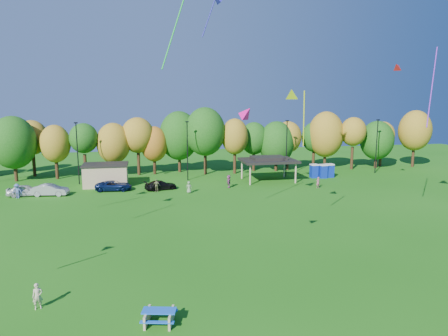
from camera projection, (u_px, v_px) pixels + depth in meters
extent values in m
plane|color=#19600F|center=(230.00, 314.00, 22.73)|extent=(160.00, 160.00, 0.00)
cylinder|color=black|center=(16.00, 170.00, 60.56)|extent=(0.50, 0.50, 3.56)
ellipsoid|color=#144C0F|center=(13.00, 143.00, 59.88)|extent=(6.62, 6.62, 8.00)
cylinder|color=black|center=(34.00, 165.00, 64.77)|extent=(0.50, 0.50, 3.79)
ellipsoid|color=olive|center=(32.00, 137.00, 64.05)|extent=(4.94, 4.94, 5.58)
cylinder|color=black|center=(57.00, 168.00, 62.48)|extent=(0.50, 0.50, 3.34)
ellipsoid|color=olive|center=(55.00, 144.00, 61.84)|extent=(4.61, 4.61, 5.88)
cylinder|color=black|center=(85.00, 166.00, 63.12)|extent=(0.50, 0.50, 3.82)
ellipsoid|color=#144C0F|center=(84.00, 138.00, 62.39)|extent=(4.43, 4.43, 4.73)
cylinder|color=black|center=(115.00, 166.00, 64.65)|extent=(0.50, 0.50, 3.25)
ellipsoid|color=olive|center=(113.00, 143.00, 64.03)|extent=(5.33, 5.33, 6.53)
cylinder|color=black|center=(139.00, 163.00, 65.90)|extent=(0.50, 0.50, 3.96)
ellipsoid|color=olive|center=(138.00, 135.00, 65.14)|extent=(5.31, 5.31, 5.82)
cylinder|color=black|center=(155.00, 165.00, 66.74)|extent=(0.50, 0.50, 3.05)
ellipsoid|color=#995914|center=(154.00, 144.00, 66.16)|extent=(4.54, 4.54, 5.87)
cylinder|color=black|center=(180.00, 161.00, 68.66)|extent=(0.50, 0.50, 3.77)
ellipsoid|color=#144C0F|center=(179.00, 136.00, 67.94)|extent=(6.69, 6.69, 8.35)
cylinder|color=black|center=(205.00, 162.00, 66.51)|extent=(0.50, 0.50, 4.28)
ellipsoid|color=#144C0F|center=(205.00, 132.00, 65.69)|extent=(6.64, 6.64, 8.01)
cylinder|color=black|center=(235.00, 162.00, 67.20)|extent=(0.50, 0.50, 3.76)
ellipsoid|color=olive|center=(235.00, 136.00, 66.49)|extent=(4.49, 4.49, 6.02)
cylinder|color=black|center=(254.00, 161.00, 69.96)|extent=(0.50, 0.50, 3.43)
ellipsoid|color=#144C0F|center=(254.00, 138.00, 69.30)|extent=(4.77, 4.77, 5.63)
cylinder|color=black|center=(276.00, 162.00, 69.91)|extent=(0.50, 0.50, 2.95)
ellipsoid|color=#144C0F|center=(276.00, 143.00, 69.35)|extent=(6.14, 6.14, 7.54)
cylinder|color=black|center=(287.00, 160.00, 70.76)|extent=(0.50, 0.50, 3.52)
ellipsoid|color=olive|center=(288.00, 137.00, 70.09)|extent=(4.78, 4.78, 5.53)
cylinder|color=black|center=(313.00, 158.00, 73.48)|extent=(0.50, 0.50, 3.39)
ellipsoid|color=#144C0F|center=(314.00, 137.00, 72.83)|extent=(4.54, 4.54, 5.46)
cylinder|color=black|center=(325.00, 158.00, 72.53)|extent=(0.50, 0.50, 3.72)
ellipsoid|color=olive|center=(326.00, 134.00, 71.82)|extent=(6.32, 6.32, 8.24)
cylinder|color=black|center=(352.00, 158.00, 71.44)|extent=(0.50, 0.50, 4.06)
ellipsoid|color=olive|center=(353.00, 132.00, 70.67)|extent=(4.50, 4.50, 5.13)
cylinder|color=black|center=(376.00, 160.00, 73.03)|extent=(0.50, 0.50, 3.05)
ellipsoid|color=#144C0F|center=(377.00, 140.00, 72.44)|extent=(5.97, 5.97, 7.05)
cylinder|color=black|center=(380.00, 157.00, 74.86)|extent=(0.50, 0.50, 3.55)
ellipsoid|color=olive|center=(382.00, 135.00, 74.18)|extent=(4.60, 4.60, 4.99)
cylinder|color=black|center=(413.00, 156.00, 74.11)|extent=(0.50, 0.50, 4.07)
ellipsoid|color=olive|center=(415.00, 130.00, 73.33)|extent=(5.83, 5.83, 7.42)
cylinder|color=black|center=(78.00, 154.00, 57.95)|extent=(0.16, 0.16, 9.00)
cube|color=black|center=(76.00, 123.00, 57.22)|extent=(0.50, 0.25, 0.18)
cylinder|color=black|center=(187.00, 151.00, 61.07)|extent=(0.16, 0.16, 9.00)
cube|color=black|center=(187.00, 122.00, 60.33)|extent=(0.50, 0.25, 0.18)
cylinder|color=black|center=(287.00, 149.00, 64.18)|extent=(0.16, 0.16, 9.00)
cube|color=black|center=(287.00, 121.00, 63.45)|extent=(0.50, 0.25, 0.18)
cylinder|color=black|center=(376.00, 147.00, 67.30)|extent=(0.16, 0.16, 9.00)
cube|color=black|center=(378.00, 120.00, 66.56)|extent=(0.50, 0.25, 0.18)
cube|color=tan|center=(106.00, 176.00, 57.29)|extent=(6.00, 4.00, 3.00)
cube|color=black|center=(105.00, 164.00, 57.02)|extent=(6.30, 4.30, 0.25)
cylinder|color=tan|center=(250.00, 175.00, 57.89)|extent=(0.24, 0.24, 3.00)
cylinder|color=tan|center=(296.00, 173.00, 59.25)|extent=(0.24, 0.24, 3.00)
cylinder|color=tan|center=(242.00, 169.00, 62.73)|extent=(0.24, 0.24, 3.00)
cylinder|color=tan|center=(284.00, 168.00, 64.09)|extent=(0.24, 0.24, 3.00)
cube|color=black|center=(268.00, 160.00, 60.72)|extent=(8.20, 6.20, 0.35)
cube|color=black|center=(268.00, 158.00, 60.66)|extent=(5.00, 3.50, 0.45)
cube|color=#0B269B|center=(314.00, 171.00, 63.65)|extent=(1.10, 1.10, 2.00)
cube|color=silver|center=(314.00, 165.00, 63.47)|extent=(1.15, 1.15, 0.18)
cube|color=#0B269B|center=(323.00, 172.00, 63.40)|extent=(1.10, 1.10, 2.00)
cube|color=silver|center=(323.00, 165.00, 63.22)|extent=(1.15, 1.15, 0.18)
cube|color=#0B269B|center=(330.00, 171.00, 63.96)|extent=(1.10, 1.10, 2.00)
cube|color=silver|center=(330.00, 164.00, 63.78)|extent=(1.15, 1.15, 0.18)
cube|color=tan|center=(147.00, 317.00, 21.73)|extent=(0.45, 1.46, 0.73)
cube|color=tan|center=(171.00, 318.00, 21.69)|extent=(0.45, 1.46, 0.73)
cube|color=blue|center=(159.00, 311.00, 21.64)|extent=(1.95, 1.16, 0.06)
cube|color=blue|center=(157.00, 322.00, 21.08)|extent=(1.84, 0.66, 0.05)
cube|color=blue|center=(161.00, 310.00, 22.32)|extent=(1.84, 0.66, 0.05)
imported|color=#BEB08E|center=(38.00, 296.00, 23.21)|extent=(0.66, 0.53, 1.56)
imported|color=silver|center=(25.00, 190.00, 51.24)|extent=(4.41, 1.95, 1.48)
imported|color=#9F9FA4|center=(50.00, 190.00, 51.42)|extent=(4.71, 2.15, 1.50)
imported|color=#0B1944|center=(114.00, 186.00, 54.37)|extent=(5.03, 2.66, 1.35)
imported|color=black|center=(161.00, 185.00, 54.92)|extent=(4.71, 2.91, 1.27)
imported|color=#6F8B5F|center=(189.00, 187.00, 52.85)|extent=(0.87, 0.66, 1.60)
imported|color=#455998|center=(17.00, 191.00, 50.00)|extent=(1.31, 0.92, 1.85)
imported|color=olive|center=(156.00, 186.00, 53.56)|extent=(1.10, 0.76, 1.73)
imported|color=#B85772|center=(318.00, 182.00, 56.04)|extent=(0.63, 0.49, 1.55)
imported|color=#983F7A|center=(229.00, 181.00, 56.18)|extent=(0.89, 1.78, 1.83)
cone|color=red|center=(397.00, 66.00, 47.50)|extent=(1.74, 1.70, 1.41)
cylinder|color=#1D1B96|center=(209.00, 16.00, 36.74)|extent=(1.47, 0.20, 3.79)
cone|color=#DB0C7A|center=(246.00, 113.00, 23.80)|extent=(1.40, 1.39, 1.12)
cone|color=#F6FC1A|center=(292.00, 93.00, 34.39)|extent=(1.78, 1.96, 1.63)
cylinder|color=#F6FC1A|center=(304.00, 120.00, 33.55)|extent=(0.84, 1.68, 4.73)
cylinder|color=green|center=(176.00, 24.00, 29.41)|extent=(2.38, 0.93, 6.61)
cylinder|color=purple|center=(432.00, 87.00, 37.47)|extent=(2.08, 2.06, 7.55)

